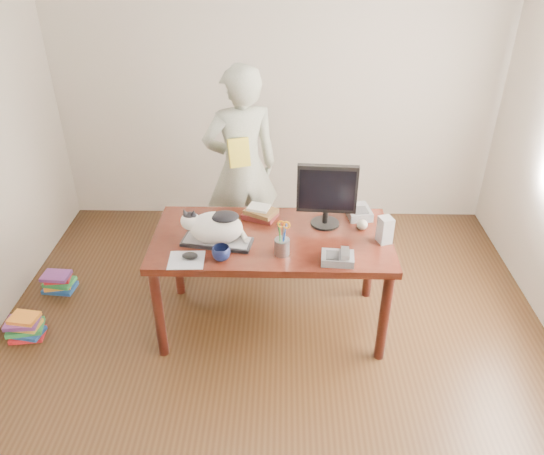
{
  "coord_description": "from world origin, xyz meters",
  "views": [
    {
      "loc": [
        0.07,
        -2.41,
        2.64
      ],
      "look_at": [
        0.0,
        0.55,
        0.85
      ],
      "focal_mm": 35.0,
      "sensor_mm": 36.0,
      "label": 1
    }
  ],
  "objects_px": {
    "pen_cup": "(282,245)",
    "calculator": "(358,212)",
    "monitor": "(327,193)",
    "baseball": "(362,225)",
    "book_stack": "(260,213)",
    "mouse": "(190,256)",
    "phone": "(338,258)",
    "coffee_mug": "(221,253)",
    "cat": "(214,226)",
    "book_pile_b": "(59,282)",
    "speaker": "(385,230)",
    "person": "(242,168)",
    "book_pile_a": "(26,327)",
    "keyboard": "(217,242)",
    "desk": "(272,248)"
  },
  "relations": [
    {
      "from": "mouse",
      "to": "phone",
      "type": "xyz_separation_m",
      "value": [
        0.93,
        -0.01,
        0.01
      ]
    },
    {
      "from": "speaker",
      "to": "book_pile_b",
      "type": "relative_size",
      "value": 0.7
    },
    {
      "from": "keyboard",
      "to": "cat",
      "type": "height_order",
      "value": "cat"
    },
    {
      "from": "cat",
      "to": "phone",
      "type": "relative_size",
      "value": 2.14
    },
    {
      "from": "keyboard",
      "to": "speaker",
      "type": "height_order",
      "value": "speaker"
    },
    {
      "from": "baseball",
      "to": "book_stack",
      "type": "distance_m",
      "value": 0.72
    },
    {
      "from": "keyboard",
      "to": "cat",
      "type": "relative_size",
      "value": 1.06
    },
    {
      "from": "cat",
      "to": "speaker",
      "type": "distance_m",
      "value": 1.11
    },
    {
      "from": "pen_cup",
      "to": "book_stack",
      "type": "bearing_deg",
      "value": 108.89
    },
    {
      "from": "baseball",
      "to": "calculator",
      "type": "height_order",
      "value": "baseball"
    },
    {
      "from": "coffee_mug",
      "to": "phone",
      "type": "bearing_deg",
      "value": -0.64
    },
    {
      "from": "keyboard",
      "to": "book_pile_b",
      "type": "height_order",
      "value": "keyboard"
    },
    {
      "from": "book_stack",
      "to": "speaker",
      "type": "bearing_deg",
      "value": 4.39
    },
    {
      "from": "monitor",
      "to": "calculator",
      "type": "relative_size",
      "value": 1.91
    },
    {
      "from": "speaker",
      "to": "book_pile_a",
      "type": "xyz_separation_m",
      "value": [
        -2.49,
        -0.15,
        -0.75
      ]
    },
    {
      "from": "desk",
      "to": "mouse",
      "type": "bearing_deg",
      "value": -145.24
    },
    {
      "from": "cat",
      "to": "pen_cup",
      "type": "bearing_deg",
      "value": -4.9
    },
    {
      "from": "speaker",
      "to": "book_pile_b",
      "type": "height_order",
      "value": "speaker"
    },
    {
      "from": "book_pile_b",
      "to": "desk",
      "type": "bearing_deg",
      "value": -8.97
    },
    {
      "from": "monitor",
      "to": "pen_cup",
      "type": "bearing_deg",
      "value": -125.63
    },
    {
      "from": "pen_cup",
      "to": "calculator",
      "type": "xyz_separation_m",
      "value": [
        0.54,
        0.5,
        -0.04
      ]
    },
    {
      "from": "desk",
      "to": "book_pile_a",
      "type": "distance_m",
      "value": 1.85
    },
    {
      "from": "pen_cup",
      "to": "book_stack",
      "type": "distance_m",
      "value": 0.49
    },
    {
      "from": "keyboard",
      "to": "speaker",
      "type": "relative_size",
      "value": 2.66
    },
    {
      "from": "phone",
      "to": "speaker",
      "type": "xyz_separation_m",
      "value": [
        0.32,
        0.24,
        0.06
      ]
    },
    {
      "from": "keyboard",
      "to": "phone",
      "type": "relative_size",
      "value": 2.27
    },
    {
      "from": "speaker",
      "to": "person",
      "type": "xyz_separation_m",
      "value": [
        -1.01,
        0.93,
        0.0
      ]
    },
    {
      "from": "baseball",
      "to": "book_stack",
      "type": "xyz_separation_m",
      "value": [
        -0.7,
        0.15,
        0.0
      ]
    },
    {
      "from": "monitor",
      "to": "mouse",
      "type": "distance_m",
      "value": 1.0
    },
    {
      "from": "monitor",
      "to": "pen_cup",
      "type": "relative_size",
      "value": 1.84
    },
    {
      "from": "desk",
      "to": "keyboard",
      "type": "distance_m",
      "value": 0.43
    },
    {
      "from": "mouse",
      "to": "pen_cup",
      "type": "bearing_deg",
      "value": 3.81
    },
    {
      "from": "phone",
      "to": "person",
      "type": "distance_m",
      "value": 1.35
    },
    {
      "from": "coffee_mug",
      "to": "phone",
      "type": "distance_m",
      "value": 0.73
    },
    {
      "from": "cat",
      "to": "book_pile_b",
      "type": "height_order",
      "value": "cat"
    },
    {
      "from": "book_pile_a",
      "to": "desk",
      "type": "bearing_deg",
      "value": 9.03
    },
    {
      "from": "person",
      "to": "baseball",
      "type": "bearing_deg",
      "value": 119.53
    },
    {
      "from": "mouse",
      "to": "calculator",
      "type": "xyz_separation_m",
      "value": [
        1.12,
        0.57,
        0.01
      ]
    },
    {
      "from": "monitor",
      "to": "pen_cup",
      "type": "height_order",
      "value": "monitor"
    },
    {
      "from": "cat",
      "to": "book_pile_a",
      "type": "relative_size",
      "value": 1.68
    },
    {
      "from": "cat",
      "to": "monitor",
      "type": "xyz_separation_m",
      "value": [
        0.74,
        0.25,
        0.13
      ]
    },
    {
      "from": "book_stack",
      "to": "book_pile_a",
      "type": "bearing_deg",
      "value": -140.56
    },
    {
      "from": "desk",
      "to": "keyboard",
      "type": "xyz_separation_m",
      "value": [
        -0.36,
        -0.17,
        0.16
      ]
    },
    {
      "from": "monitor",
      "to": "baseball",
      "type": "height_order",
      "value": "monitor"
    },
    {
      "from": "mouse",
      "to": "calculator",
      "type": "distance_m",
      "value": 1.25
    },
    {
      "from": "monitor",
      "to": "book_stack",
      "type": "distance_m",
      "value": 0.51
    },
    {
      "from": "monitor",
      "to": "book_pile_a",
      "type": "relative_size",
      "value": 1.69
    },
    {
      "from": "pen_cup",
      "to": "book_pile_a",
      "type": "distance_m",
      "value": 1.96
    },
    {
      "from": "baseball",
      "to": "book_pile_b",
      "type": "height_order",
      "value": "baseball"
    },
    {
      "from": "coffee_mug",
      "to": "book_pile_a",
      "type": "relative_size",
      "value": 0.42
    }
  ]
}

